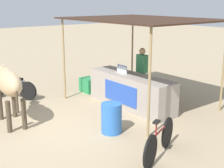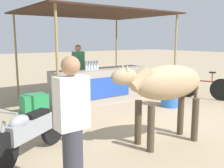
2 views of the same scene
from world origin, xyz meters
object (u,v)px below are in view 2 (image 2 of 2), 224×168
(stall_counter, at_px, (101,85))
(passerby_on_street, at_px, (72,131))
(cooler_box, at_px, (34,104))
(cow, at_px, (165,85))
(water_barrel, at_px, (170,93))
(motorcycle_parked, at_px, (29,131))
(vendor_behind_counter, at_px, (79,71))
(bicycle_leaning, at_px, (204,88))

(stall_counter, bearing_deg, passerby_on_street, -127.66)
(cooler_box, xyz_separation_m, cow, (1.17, -3.18, 0.79))
(passerby_on_street, bearing_deg, water_barrel, 28.52)
(stall_counter, xyz_separation_m, motorcycle_parked, (-3.00, -2.47, -0.05))
(vendor_behind_counter, height_order, bicycle_leaning, vendor_behind_counter)
(cooler_box, height_order, passerby_on_street, passerby_on_street)
(stall_counter, relative_size, cow, 1.62)
(vendor_behind_counter, bearing_deg, cow, -97.99)
(cooler_box, relative_size, water_barrel, 0.82)
(vendor_behind_counter, xyz_separation_m, motorcycle_parked, (-2.67, -3.23, -0.42))
(water_barrel, xyz_separation_m, passerby_on_street, (-4.17, -2.26, 0.49))
(stall_counter, bearing_deg, water_barrel, -54.63)
(water_barrel, distance_m, motorcycle_parked, 4.24)
(stall_counter, relative_size, water_barrel, 4.12)
(bicycle_leaning, bearing_deg, vendor_behind_counter, 141.86)
(water_barrel, distance_m, bicycle_leaning, 1.54)
(stall_counter, distance_m, water_barrel, 2.01)
(cooler_box, bearing_deg, stall_counter, 2.69)
(motorcycle_parked, height_order, passerby_on_street, passerby_on_street)
(stall_counter, xyz_separation_m, cooler_box, (-2.06, -0.10, -0.24))
(passerby_on_street, bearing_deg, motorcycle_parked, 89.65)
(cow, xyz_separation_m, bicycle_leaning, (3.60, 1.65, -0.69))
(passerby_on_street, bearing_deg, vendor_behind_counter, 60.06)
(vendor_behind_counter, relative_size, motorcycle_parked, 1.05)
(passerby_on_street, bearing_deg, cooler_box, 76.05)
(stall_counter, bearing_deg, motorcycle_parked, -140.48)
(water_barrel, bearing_deg, passerby_on_street, -151.48)
(motorcycle_parked, distance_m, bicycle_leaning, 5.76)
(cooler_box, relative_size, bicycle_leaning, 0.39)
(vendor_behind_counter, distance_m, motorcycle_parked, 4.21)
(cooler_box, height_order, motorcycle_parked, motorcycle_parked)
(passerby_on_street, bearing_deg, stall_counter, 52.34)
(stall_counter, xyz_separation_m, passerby_on_street, (-3.01, -3.90, 0.37))
(cow, distance_m, bicycle_leaning, 4.02)
(cooler_box, relative_size, motorcycle_parked, 0.38)
(water_barrel, relative_size, motorcycle_parked, 0.46)
(cooler_box, bearing_deg, vendor_behind_counter, 26.10)
(stall_counter, relative_size, passerby_on_street, 1.82)
(vendor_behind_counter, height_order, water_barrel, vendor_behind_counter)
(cooler_box, height_order, water_barrel, water_barrel)
(bicycle_leaning, bearing_deg, cooler_box, 162.21)
(vendor_behind_counter, distance_m, cooler_box, 2.03)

